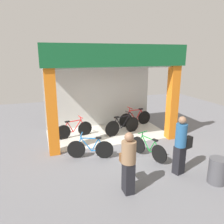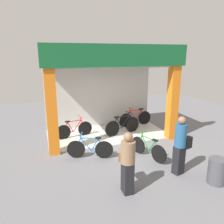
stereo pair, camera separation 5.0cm
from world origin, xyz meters
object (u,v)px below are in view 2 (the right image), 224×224
bicycle_inside_1 (135,118)px  pedestrian_0 (127,162)px  pedestrian_1 (181,145)px  bicycle_parked_0 (148,148)px  bicycle_parked_1 (90,149)px  bicycle_inside_0 (74,130)px  bicycle_inside_2 (123,126)px  trash_bin (217,171)px

bicycle_inside_1 → pedestrian_0: 5.38m
bicycle_inside_1 → pedestrian_1: (-0.61, -4.44, 0.51)m
bicycle_parked_0 → pedestrian_0: 2.12m
bicycle_parked_0 → bicycle_parked_1: size_ratio=0.99×
bicycle_inside_0 → pedestrian_0: (0.67, -4.17, 0.48)m
bicycle_inside_0 → pedestrian_1: bearing=-57.2°
bicycle_inside_0 → bicycle_inside_2: bearing=-7.4°
pedestrian_0 → bicycle_parked_0: bearing=48.0°
bicycle_inside_0 → trash_bin: size_ratio=2.18×
bicycle_parked_0 → trash_bin: (1.05, -1.93, 0.02)m
bicycle_parked_1 → bicycle_inside_0: bearing=95.8°
trash_bin → pedestrian_1: bearing=130.5°
bicycle_parked_0 → pedestrian_1: 1.35m
bicycle_parked_1 → pedestrian_1: 2.90m
pedestrian_1 → trash_bin: 1.14m
bicycle_inside_1 → bicycle_parked_1: size_ratio=1.16×
bicycle_parked_0 → pedestrian_1: bearing=-71.1°
bicycle_inside_0 → bicycle_inside_2: (2.05, -0.27, 0.04)m
bicycle_inside_2 → bicycle_parked_1: bicycle_inside_2 is taller
bicycle_inside_0 → bicycle_inside_2: bicycle_inside_2 is taller
bicycle_inside_1 → bicycle_parked_1: 3.92m
bicycle_inside_0 → pedestrian_1: (2.45, -3.80, 0.54)m
bicycle_inside_2 → bicycle_inside_0: bearing=172.6°
bicycle_inside_0 → bicycle_inside_2: size_ratio=0.91×
trash_bin → pedestrian_0: bearing=170.8°
bicycle_parked_0 → pedestrian_0: bearing=-132.0°
pedestrian_0 → pedestrian_1: bearing=11.7°
bicycle_inside_1 → trash_bin: size_ratio=2.39×
pedestrian_1 → bicycle_inside_1: bearing=82.2°
bicycle_inside_1 → bicycle_inside_0: bearing=-168.2°
bicycle_parked_1 → trash_bin: size_ratio=2.06×
pedestrian_0 → pedestrian_1: pedestrian_1 is taller
pedestrian_1 → trash_bin: (0.65, -0.76, -0.53)m
bicycle_inside_1 → pedestrian_1: bearing=-97.8°
bicycle_parked_0 → pedestrian_0: size_ratio=0.90×
bicycle_inside_0 → pedestrian_1: 4.55m
bicycle_inside_1 → trash_bin: bearing=-89.5°
bicycle_inside_1 → bicycle_parked_1: bearing=-136.8°
bicycle_inside_0 → pedestrian_1: size_ratio=0.90×
bicycle_inside_0 → pedestrian_0: size_ratio=0.97×
bicycle_parked_1 → trash_bin: 3.84m
pedestrian_0 → pedestrian_1: (1.78, 0.37, 0.06)m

